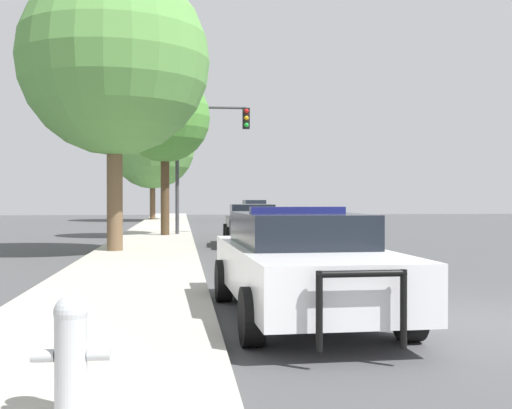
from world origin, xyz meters
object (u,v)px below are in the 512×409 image
Objects in this scene: car_background_midblock at (251,224)px; tree_sidewalk_near at (114,61)px; fire_hydrant at (71,350)px; car_background_distant at (254,209)px; traffic_light at (205,143)px; police_car at (301,262)px; tree_sidewalk_mid at (165,118)px; tree_sidewalk_far at (153,147)px.

tree_sidewalk_near is at bearing -142.42° from car_background_midblock.
fire_hydrant is 44.19m from car_background_distant.
traffic_light is 6.39m from car_background_midblock.
police_car is at bearing -90.93° from car_background_midblock.
car_background_midblock is (0.76, 13.32, -0.00)m from police_car.
car_background_distant is at bearing 77.93° from traffic_light.
car_background_midblock is (3.21, 17.44, 0.19)m from fire_hydrant.
tree_sidewalk_mid is at bearing -157.42° from traffic_light.
tree_sidewalk_near reaches higher than police_car.
fire_hydrant is 0.20× the size of car_background_distant.
tree_sidewalk_near is 1.02× the size of tree_sidewalk_far.
traffic_light is 0.82× the size of tree_sidewalk_mid.
fire_hydrant is 41.57m from tree_sidewalk_far.
tree_sidewalk_mid is 0.83× the size of tree_sidewalk_far.
police_car is at bearing -70.71° from tree_sidewalk_near.
fire_hydrant is 17.73m from car_background_midblock.
fire_hydrant is at bearing -98.09° from car_background_midblock.
police_car is at bearing -84.36° from tree_sidewalk_far.
police_car is 0.79× the size of tree_sidewalk_mid.
car_background_distant is at bearing 81.82° from fire_hydrant.
car_background_midblock is 6.98m from tree_sidewalk_mid.
tree_sidewalk_mid is (0.12, 22.07, 4.40)m from fire_hydrant.
police_car reaches higher than car_background_distant.
tree_sidewalk_far reaches higher than car_background_distant.
traffic_light is 18.80m from tree_sidewalk_far.
police_car is 1.22× the size of car_background_midblock.
tree_sidewalk_near is at bearing -109.30° from traffic_light.
police_car is 0.64× the size of tree_sidewalk_near.
police_car is 39.81m from car_background_distant.
car_background_midblock is at bearing -97.89° from car_background_distant.
car_background_distant is 30.69m from tree_sidewalk_near.
tree_sidewalk_far reaches higher than traffic_light.
car_background_midblock is 0.65× the size of tree_sidewalk_mid.
traffic_light is 21.68m from car_background_distant.
tree_sidewalk_far is (-4.43, 23.84, 4.51)m from car_background_midblock.
car_background_midblock is 0.52× the size of tree_sidewalk_near.
traffic_light is at bearing 22.58° from tree_sidewalk_mid.
tree_sidewalk_near is at bearing -72.63° from police_car.
car_background_distant is (6.29, 43.74, 0.21)m from fire_hydrant.
tree_sidewalk_far is at bearing 94.01° from tree_sidewalk_mid.
tree_sidewalk_mid reaches higher than fire_hydrant.
police_car is 18.94m from traffic_light.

